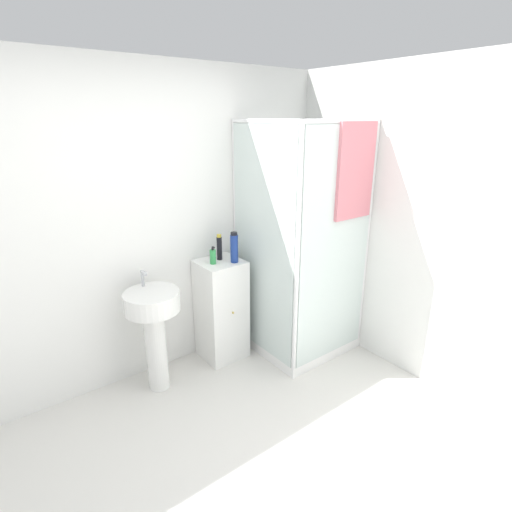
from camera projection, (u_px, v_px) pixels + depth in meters
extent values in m
plane|color=silver|center=(283.00, 501.00, 2.29)|extent=(12.00, 12.00, 0.00)
cube|color=white|center=(146.00, 229.00, 3.16)|extent=(6.40, 0.06, 2.50)
cube|color=white|center=(467.00, 241.00, 2.85)|extent=(0.06, 6.40, 2.50)
cube|color=white|center=(296.00, 337.00, 3.91)|extent=(0.86, 0.86, 0.09)
cylinder|color=white|center=(302.00, 224.00, 4.13)|extent=(0.04, 0.04, 2.07)
cylinder|color=white|center=(236.00, 238.00, 3.66)|extent=(0.04, 0.04, 2.07)
cylinder|color=white|center=(366.00, 243.00, 3.51)|extent=(0.04, 0.04, 2.07)
cylinder|color=white|center=(297.00, 263.00, 3.04)|extent=(0.04, 0.04, 2.07)
cylinder|color=white|center=(343.00, 121.00, 2.94)|extent=(0.83, 0.04, 0.04)
cylinder|color=white|center=(272.00, 121.00, 3.56)|extent=(0.83, 0.04, 0.04)
cylinder|color=white|center=(265.00, 121.00, 3.02)|extent=(0.04, 0.83, 0.04)
cylinder|color=white|center=(339.00, 121.00, 3.49)|extent=(0.04, 0.83, 0.04)
cube|color=silver|center=(336.00, 249.00, 3.26)|extent=(0.79, 0.01, 1.95)
cube|color=silver|center=(263.00, 246.00, 3.33)|extent=(0.01, 0.79, 1.95)
cylinder|color=#B7BABF|center=(291.00, 245.00, 4.03)|extent=(0.02, 0.02, 1.56)
cylinder|color=#B7BABF|center=(297.00, 165.00, 3.73)|extent=(0.07, 0.07, 0.04)
cube|color=#D1757F|center=(356.00, 172.00, 3.12)|extent=(0.40, 0.03, 0.75)
cube|color=white|center=(221.00, 310.00, 3.56)|extent=(0.37, 0.36, 0.92)
sphere|color=gold|center=(233.00, 313.00, 3.40)|extent=(0.02, 0.02, 0.02)
cylinder|color=white|center=(156.00, 350.00, 3.16)|extent=(0.17, 0.17, 0.69)
cylinder|color=white|center=(152.00, 301.00, 3.02)|extent=(0.42, 0.42, 0.15)
cylinder|color=#B7BABF|center=(143.00, 278.00, 3.08)|extent=(0.02, 0.02, 0.13)
cube|color=#B7BABF|center=(144.00, 273.00, 3.04)|extent=(0.02, 0.07, 0.02)
cylinder|color=green|center=(213.00, 257.00, 3.34)|extent=(0.05, 0.05, 0.12)
cylinder|color=black|center=(213.00, 249.00, 3.31)|extent=(0.02, 0.02, 0.02)
cube|color=black|center=(213.00, 247.00, 3.30)|extent=(0.01, 0.03, 0.01)
cylinder|color=black|center=(219.00, 248.00, 3.42)|extent=(0.05, 0.05, 0.20)
cylinder|color=gold|center=(219.00, 236.00, 3.39)|extent=(0.04, 0.04, 0.02)
cylinder|color=navy|center=(234.00, 249.00, 3.35)|extent=(0.07, 0.07, 0.24)
cylinder|color=black|center=(234.00, 234.00, 3.31)|extent=(0.06, 0.06, 0.02)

